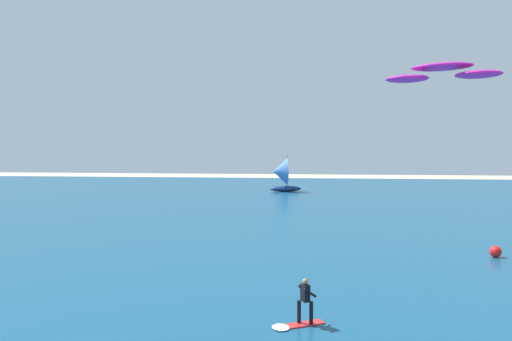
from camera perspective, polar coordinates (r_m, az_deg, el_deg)
ocean at (r=53.25m, az=3.25°, el=-4.07°), size 160.00×90.00×0.10m
kitesurfer at (r=17.55m, az=5.34°, el=-16.19°), size 1.99×1.42×1.67m
kite at (r=24.92m, az=21.40°, el=10.88°), size 5.56×3.45×0.80m
sailboat_far_right at (r=67.64m, az=3.03°, el=-0.48°), size 4.70×4.06×5.35m
marker_buoy at (r=30.87m, az=26.83°, el=-8.68°), size 0.66×0.66×0.66m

